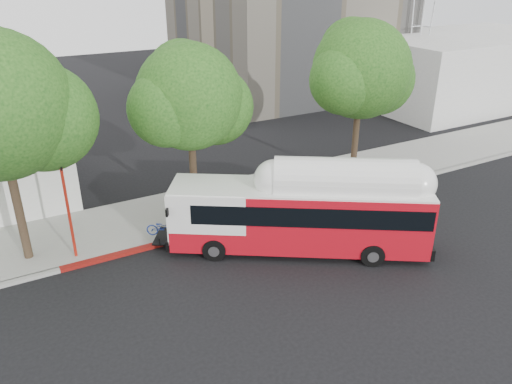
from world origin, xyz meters
The scene contains 10 objects.
ground centered at (0.00, 0.00, 0.00)m, with size 120.00×120.00×0.00m, color black.
sidewalk centered at (0.00, 6.50, 0.07)m, with size 60.00×5.00×0.15m, color gray.
curb_strip centered at (0.00, 3.90, 0.07)m, with size 60.00×0.30×0.15m, color gray.
red_curb_segment centered at (-3.00, 3.90, 0.08)m, with size 10.00×0.32×0.16m, color maroon.
street_tree_left centered at (-8.53, 5.56, 6.60)m, with size 6.67×5.80×9.74m.
street_tree_mid centered at (-0.59, 6.06, 5.91)m, with size 5.75×5.00×8.62m.
street_tree_right centered at (9.44, 5.86, 6.26)m, with size 6.21×5.40×9.18m.
horizon_block centered at (30.00, 16.00, 3.00)m, with size 20.00×12.00×6.00m, color silver.
transit_bus centered at (1.74, 0.53, 1.65)m, with size 11.16×8.18×3.53m.
signal_pole centered at (-7.19, 4.59, 2.30)m, with size 0.13×0.42×4.48m.
Camera 1 is at (-9.35, -15.45, 11.69)m, focal length 35.00 mm.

